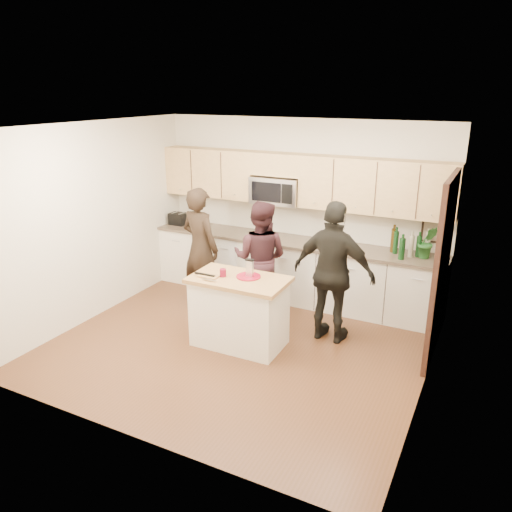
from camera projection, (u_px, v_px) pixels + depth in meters
The scene contains 21 objects.
floor at pixel (239, 345), 6.36m from camera, with size 4.50×4.50×0.00m, color #58321E.
room_shell at pixel (237, 212), 5.80m from camera, with size 4.52×4.02×2.71m.
back_cabinetry at pixel (291, 269), 7.64m from camera, with size 4.50×0.66×0.94m.
upper_cabinetry at pixel (299, 179), 7.31m from camera, with size 4.50×0.33×0.75m.
microwave at pixel (277, 190), 7.48m from camera, with size 0.76×0.41×0.40m.
doorway at pixel (443, 264), 5.80m from camera, with size 0.06×1.25×2.20m.
framed_picture at pixel (433, 229), 6.80m from camera, with size 0.30×0.03×0.38m.
dish_towel at pixel (231, 244), 7.78m from camera, with size 0.34×0.60×0.48m.
island at pixel (239, 311), 6.24m from camera, with size 1.21×0.71×0.90m.
red_plate at pixel (248, 276), 6.12m from camera, with size 0.30×0.30×0.02m, color maroon.
box_grater at pixel (250, 267), 6.08m from camera, with size 0.10×0.06×0.22m.
drink_glass at pixel (223, 273), 6.13m from camera, with size 0.08×0.08×0.10m, color maroon.
cutting_board at pixel (209, 276), 6.15m from camera, with size 0.25×0.19×0.02m, color tan.
tongs at pixel (205, 274), 6.14m from camera, with size 0.28×0.03×0.02m, color black.
knife at pixel (209, 280), 5.99m from camera, with size 0.19×0.02×0.01m, color silver.
toaster at pixel (178, 219), 8.31m from camera, with size 0.27×0.21×0.20m.
bottle_cluster at pixel (408, 243), 6.73m from camera, with size 0.52×0.39×0.39m.
orchid at pixel (427, 242), 6.62m from camera, with size 0.24×0.20×0.44m, color #296829.
woman_left at pixel (200, 248), 7.30m from camera, with size 0.65×0.43×1.78m, color black.
woman_center at pixel (260, 258), 7.03m from camera, with size 0.80×0.63×1.65m, color #2F171C.
woman_right at pixel (334, 273), 6.23m from camera, with size 1.07×0.45×1.83m, color black.
Camera 1 is at (2.74, -4.96, 3.11)m, focal length 35.00 mm.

